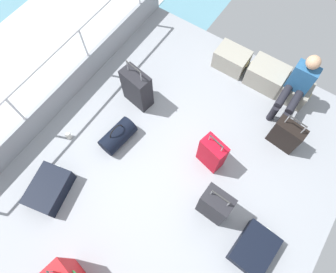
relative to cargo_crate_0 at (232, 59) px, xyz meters
name	(u,v)px	position (x,y,z in m)	size (l,w,h in m)	color
ground_plane	(177,172)	(0.30, -2.14, -0.21)	(4.40, 5.20, 0.06)	gray
gunwale_port	(63,94)	(-1.87, -2.14, 0.04)	(0.06, 5.20, 0.45)	gray
railing_port	(50,72)	(-1.87, -2.14, 0.60)	(0.04, 4.20, 1.02)	silver
sea_wake	(16,74)	(-3.30, -2.14, -0.52)	(12.00, 12.00, 0.01)	#598C9E
cargo_crate_0	(232,59)	(0.00, 0.00, 0.00)	(0.58, 0.39, 0.36)	gray
cargo_crate_1	(266,75)	(0.64, 0.02, 0.01)	(0.63, 0.45, 0.39)	gray
cargo_crate_2	(293,91)	(1.13, 0.00, -0.01)	(0.53, 0.39, 0.34)	gray
passenger_seated	(298,86)	(1.13, -0.17, 0.35)	(0.34, 0.66, 1.04)	#26598C
suitcase_0	(137,88)	(-0.90, -1.45, 0.16)	(0.49, 0.32, 0.89)	black
suitcase_1	(254,249)	(1.72, -2.48, -0.07)	(0.49, 0.63, 0.23)	black
suitcase_2	(212,153)	(0.61, -1.72, 0.13)	(0.40, 0.29, 0.75)	#B70C1E
suitcase_3	(215,205)	(1.01, -2.33, 0.17)	(0.40, 0.27, 0.84)	black
suitcase_4	(286,135)	(1.36, -0.84, 0.08)	(0.45, 0.25, 0.71)	black
suitcase_6	(49,189)	(-1.02, -3.39, -0.05)	(0.58, 0.73, 0.27)	black
duffel_bag	(118,136)	(-0.72, -2.21, -0.03)	(0.36, 0.59, 0.43)	black
paper_cup	(69,136)	(-1.40, -2.61, -0.13)	(0.08, 0.08, 0.10)	white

